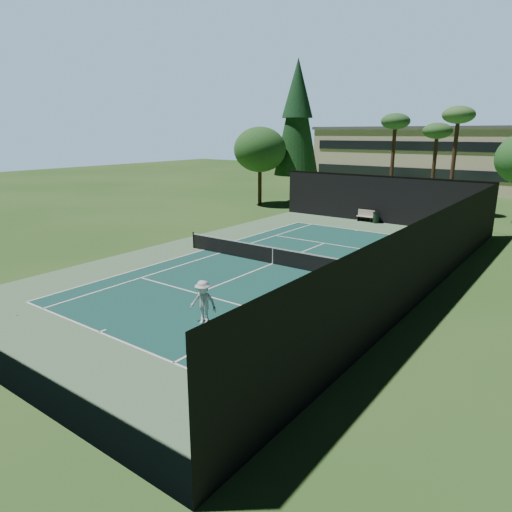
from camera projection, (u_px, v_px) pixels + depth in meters
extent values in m
plane|color=#2D521F|center=(273.00, 264.00, 26.88)|extent=(160.00, 160.00, 0.00)
cube|color=#587E5A|center=(273.00, 264.00, 26.88)|extent=(18.00, 32.00, 0.01)
cube|color=#164841|center=(273.00, 264.00, 26.88)|extent=(10.97, 23.77, 0.01)
cube|color=white|center=(99.00, 332.00, 17.65)|extent=(10.97, 0.10, 0.01)
cube|color=white|center=(357.00, 230.00, 36.10)|extent=(10.97, 0.10, 0.01)
cube|color=white|center=(197.00, 293.00, 21.91)|extent=(8.23, 0.10, 0.01)
cube|color=white|center=(324.00, 243.00, 31.85)|extent=(8.23, 0.10, 0.01)
cube|color=white|center=(204.00, 250.00, 30.02)|extent=(0.10, 23.77, 0.01)
cube|color=white|center=(359.00, 281.00, 23.73)|extent=(0.10, 23.77, 0.01)
cube|color=white|center=(220.00, 253.00, 29.23)|extent=(0.10, 23.77, 0.01)
cube|color=white|center=(336.00, 276.00, 24.52)|extent=(0.10, 23.77, 0.01)
cube|color=white|center=(273.00, 264.00, 26.88)|extent=(0.10, 12.80, 0.01)
cube|color=white|center=(102.00, 331.00, 17.76)|extent=(0.10, 0.30, 0.01)
cube|color=white|center=(356.00, 230.00, 35.99)|extent=(0.10, 0.30, 0.01)
cylinder|color=black|center=(194.00, 240.00, 30.41)|extent=(0.10, 0.10, 1.10)
cylinder|color=black|center=(377.00, 274.00, 23.07)|extent=(0.10, 0.10, 1.10)
cube|color=black|center=(273.00, 256.00, 26.75)|extent=(12.80, 0.02, 0.92)
cube|color=white|center=(273.00, 248.00, 26.62)|extent=(12.80, 0.04, 0.07)
cube|color=white|center=(273.00, 256.00, 26.75)|extent=(0.05, 0.03, 0.92)
cube|color=black|center=(379.00, 199.00, 38.78)|extent=(18.00, 0.04, 4.00)
cube|color=black|center=(432.00, 255.00, 21.20)|extent=(0.04, 32.00, 4.00)
cube|color=black|center=(166.00, 215.00, 31.52)|extent=(0.04, 32.00, 4.00)
cube|color=black|center=(381.00, 176.00, 38.26)|extent=(18.00, 0.06, 0.06)
imported|color=silver|center=(203.00, 302.00, 18.28)|extent=(1.30, 0.94, 1.82)
sphere|color=#CCD730|center=(17.00, 315.00, 19.29)|extent=(0.06, 0.06, 0.06)
sphere|color=#B7DA31|center=(272.00, 249.00, 30.15)|extent=(0.07, 0.07, 0.07)
sphere|color=#C3D630|center=(331.00, 267.00, 26.19)|extent=(0.07, 0.07, 0.07)
sphere|color=yellow|center=(268.00, 236.00, 34.11)|extent=(0.06, 0.06, 0.06)
cube|color=beige|center=(365.00, 217.00, 39.50)|extent=(1.50, 0.45, 0.05)
cube|color=beige|center=(366.00, 213.00, 39.58)|extent=(1.50, 0.06, 0.55)
cube|color=black|center=(359.00, 219.00, 39.91)|extent=(0.06, 0.40, 0.42)
cube|color=black|center=(372.00, 220.00, 39.22)|extent=(0.06, 0.40, 0.42)
cylinder|color=black|center=(376.00, 218.00, 38.87)|extent=(0.52, 0.52, 0.90)
cylinder|color=black|center=(376.00, 212.00, 38.74)|extent=(0.56, 0.56, 0.05)
cylinder|color=#4F3321|center=(296.00, 186.00, 50.37)|extent=(0.50, 0.50, 3.60)
cone|color=#153A18|center=(297.00, 118.00, 48.49)|extent=(4.80, 4.80, 12.00)
cone|color=#153A1E|center=(298.00, 88.00, 47.70)|extent=(3.30, 3.30, 6.00)
cylinder|color=#442A1D|center=(392.00, 166.00, 45.54)|extent=(0.36, 0.36, 8.55)
ellipsoid|color=#2B5928|center=(396.00, 121.00, 44.42)|extent=(2.80, 2.80, 1.54)
cylinder|color=#42291C|center=(433.00, 171.00, 45.21)|extent=(0.36, 0.36, 7.65)
ellipsoid|color=#2E5B29|center=(437.00, 131.00, 44.21)|extent=(2.80, 2.80, 1.54)
cylinder|color=#462A1E|center=(453.00, 167.00, 41.27)|extent=(0.36, 0.36, 9.00)
ellipsoid|color=#3B6C30|center=(459.00, 115.00, 40.09)|extent=(2.80, 2.80, 1.54)
cylinder|color=#402C1B|center=(260.00, 187.00, 48.39)|extent=(0.40, 0.40, 3.74)
ellipsoid|color=#255621|center=(260.00, 150.00, 47.37)|extent=(5.44, 5.44, 4.62)
cube|color=beige|center=(465.00, 159.00, 61.55)|extent=(40.00, 12.00, 8.00)
cube|color=#59595B|center=(469.00, 128.00, 60.48)|extent=(40.50, 12.50, 0.40)
cube|color=black|center=(452.00, 174.00, 57.27)|extent=(38.00, 0.15, 1.20)
cube|color=black|center=(455.00, 147.00, 56.38)|extent=(38.00, 0.15, 1.20)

